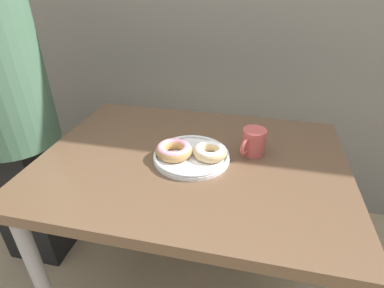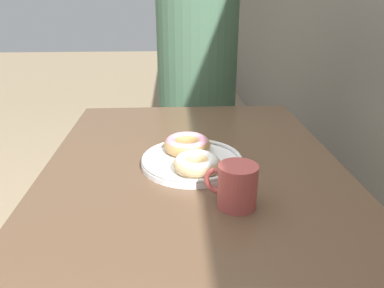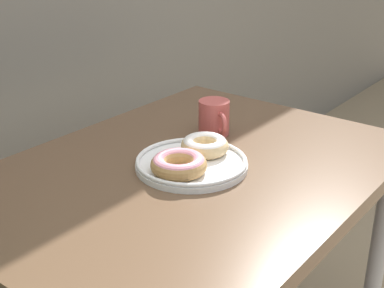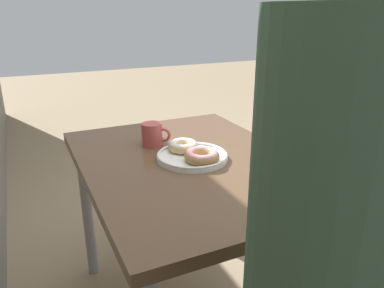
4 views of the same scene
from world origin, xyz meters
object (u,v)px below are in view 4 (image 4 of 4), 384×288
object	(u,v)px
dining_table	(191,180)
coffee_mug	(153,134)
person_figure	(345,283)
donut_plate	(193,153)

from	to	relation	value
dining_table	coffee_mug	size ratio (longest dim) A/B	9.51
dining_table	person_figure	bearing A→B (deg)	175.72
donut_plate	dining_table	bearing A→B (deg)	76.71
donut_plate	person_figure	distance (m)	0.79
donut_plate	person_figure	size ratio (longest dim) A/B	0.20
dining_table	donut_plate	distance (m)	0.11
coffee_mug	dining_table	bearing A→B (deg)	-159.57
dining_table	coffee_mug	world-z (taller)	coffee_mug
donut_plate	person_figure	world-z (taller)	person_figure
dining_table	person_figure	size ratio (longest dim) A/B	0.73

